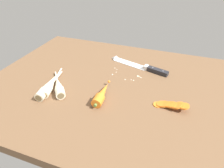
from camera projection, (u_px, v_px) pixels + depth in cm
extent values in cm
cube|color=brown|center=(113.00, 88.00, 91.21)|extent=(120.00, 90.00, 4.00)
cube|color=silver|center=(130.00, 63.00, 106.38)|extent=(20.43, 9.88, 0.50)
cone|color=silver|center=(114.00, 58.00, 111.82)|extent=(4.00, 4.65, 3.96)
cube|color=silver|center=(146.00, 67.00, 101.03)|extent=(2.75, 3.39, 2.20)
cube|color=#232328|center=(158.00, 71.00, 97.88)|extent=(11.34, 5.80, 2.20)
sphere|color=silver|center=(153.00, 68.00, 98.61)|extent=(0.50, 0.50, 0.50)
sphere|color=silver|center=(163.00, 71.00, 95.89)|extent=(0.50, 0.50, 0.50)
cylinder|color=orange|center=(98.00, 100.00, 77.05)|extent=(4.44, 5.21, 4.20)
cone|color=orange|center=(103.00, 92.00, 81.78)|extent=(4.56, 12.22, 3.99)
sphere|color=orange|center=(109.00, 82.00, 88.23)|extent=(1.20, 1.20, 1.20)
cylinder|color=#5B7F3D|center=(95.00, 105.00, 74.60)|extent=(1.25, 1.06, 1.20)
cylinder|color=beige|center=(60.00, 92.00, 81.60)|extent=(6.34, 6.49, 4.00)
cone|color=beige|center=(58.00, 84.00, 87.09)|extent=(8.73, 9.42, 3.80)
cylinder|color=beige|center=(56.00, 77.00, 93.23)|extent=(6.82, 8.01, 0.70)
cylinder|color=brown|center=(61.00, 96.00, 79.62)|extent=(2.35, 2.02, 2.80)
cylinder|color=beige|center=(42.00, 94.00, 80.58)|extent=(4.75, 5.90, 4.00)
cone|color=beige|center=(50.00, 84.00, 86.59)|extent=(5.17, 9.99, 3.80)
cylinder|color=beige|center=(57.00, 77.00, 93.27)|extent=(2.22, 10.31, 0.70)
cylinder|color=brown|center=(39.00, 98.00, 78.42)|extent=(2.81, 0.71, 2.80)
cylinder|color=beige|center=(46.00, 91.00, 82.31)|extent=(5.28, 6.40, 4.00)
cone|color=beige|center=(52.00, 81.00, 88.65)|extent=(6.18, 10.54, 3.80)
cylinder|color=beige|center=(58.00, 74.00, 95.65)|extent=(3.39, 10.54, 0.70)
cylinder|color=brown|center=(44.00, 95.00, 80.03)|extent=(2.78, 1.00, 2.80)
cylinder|color=orange|center=(158.00, 104.00, 77.75)|extent=(3.67, 3.67, 0.70)
cylinder|color=orange|center=(161.00, 104.00, 77.53)|extent=(3.84, 3.78, 1.68)
cylinder|color=orange|center=(163.00, 104.00, 77.09)|extent=(3.91, 3.90, 2.14)
cylinder|color=orange|center=(166.00, 104.00, 76.63)|extent=(3.49, 3.46, 1.96)
cylinder|color=orange|center=(169.00, 104.00, 76.19)|extent=(3.58, 3.57, 2.08)
cylinder|color=orange|center=(171.00, 105.00, 75.64)|extent=(3.88, 3.86, 2.04)
cylinder|color=orange|center=(174.00, 105.00, 75.01)|extent=(3.69, 3.63, 1.70)
cylinder|color=orange|center=(177.00, 106.00, 74.44)|extent=(3.72, 3.72, 2.18)
cylinder|color=orange|center=(180.00, 105.00, 74.36)|extent=(3.88, 3.83, 1.88)
cylinder|color=orange|center=(184.00, 106.00, 73.46)|extent=(3.87, 3.81, 1.73)
sphere|color=silver|center=(115.00, 68.00, 102.46)|extent=(0.55, 0.55, 0.55)
sphere|color=silver|center=(133.00, 80.00, 92.67)|extent=(0.58, 0.58, 0.58)
sphere|color=silver|center=(139.00, 76.00, 95.44)|extent=(0.74, 0.74, 0.74)
sphere|color=silver|center=(112.00, 74.00, 96.90)|extent=(0.75, 0.75, 0.75)
sphere|color=silver|center=(141.00, 77.00, 94.73)|extent=(0.67, 0.67, 0.67)
sphere|color=silver|center=(131.00, 79.00, 93.11)|extent=(0.50, 0.50, 0.50)
sphere|color=silver|center=(125.00, 79.00, 93.27)|extent=(0.60, 0.60, 0.60)
sphere|color=silver|center=(137.00, 76.00, 95.65)|extent=(0.84, 0.84, 0.84)
sphere|color=silver|center=(116.00, 72.00, 98.96)|extent=(0.49, 0.49, 0.49)
sphere|color=silver|center=(117.00, 69.00, 101.28)|extent=(0.48, 0.48, 0.48)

